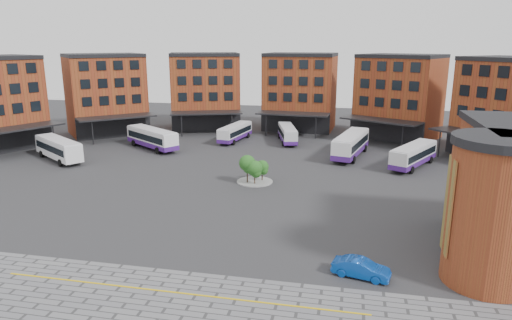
% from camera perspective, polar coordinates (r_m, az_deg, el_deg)
% --- Properties ---
extents(ground, '(160.00, 160.00, 0.00)m').
position_cam_1_polar(ground, '(45.42, -5.80, -7.03)').
color(ground, '#28282B').
rests_on(ground, ground).
extents(yellow_line, '(26.00, 0.15, 0.02)m').
position_cam_1_polar(yellow_line, '(32.93, -9.93, -16.00)').
color(yellow_line, gold).
rests_on(yellow_line, paving_zone).
extents(main_building, '(94.14, 42.48, 14.60)m').
position_cam_1_polar(main_building, '(80.99, -1.02, 7.88)').
color(main_building, brown).
rests_on(main_building, ground).
extents(tree_island, '(4.40, 4.40, 3.50)m').
position_cam_1_polar(tree_island, '(54.91, -0.29, -1.03)').
color(tree_island, gray).
rests_on(tree_island, ground).
extents(bus_a, '(10.61, 8.36, 3.14)m').
position_cam_1_polar(bus_a, '(71.63, -23.47, 1.43)').
color(bus_a, white).
rests_on(bus_a, ground).
extents(bus_b, '(10.92, 8.81, 3.24)m').
position_cam_1_polar(bus_b, '(74.77, -12.88, 2.70)').
color(bus_b, white).
rests_on(bus_b, ground).
extents(bus_c, '(3.90, 10.17, 2.80)m').
position_cam_1_polar(bus_c, '(78.89, -2.63, 3.48)').
color(bus_c, silver).
rests_on(bus_c, ground).
extents(bus_d, '(4.70, 10.04, 2.76)m').
position_cam_1_polar(bus_d, '(78.06, 3.95, 3.33)').
color(bus_d, silver).
rests_on(bus_d, ground).
extents(bus_e, '(5.48, 12.56, 3.45)m').
position_cam_1_polar(bus_e, '(69.33, 11.77, 1.94)').
color(bus_e, white).
rests_on(bus_e, ground).
extents(bus_f, '(7.30, 10.75, 3.06)m').
position_cam_1_polar(bus_f, '(65.93, 19.09, 0.60)').
color(bus_f, silver).
rests_on(bus_f, ground).
extents(blue_car, '(4.39, 2.36, 1.38)m').
position_cam_1_polar(blue_car, '(34.91, 12.99, -13.05)').
color(blue_car, '#0C3D9C').
rests_on(blue_car, ground).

